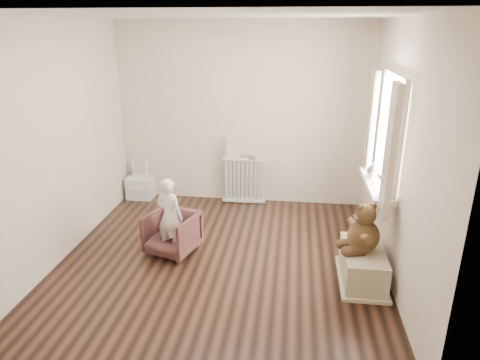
# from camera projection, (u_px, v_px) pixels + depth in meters

# --- Properties ---
(floor) EXTENTS (3.60, 3.60, 0.01)m
(floor) POSITION_uv_depth(u_px,v_px,m) (222.00, 258.00, 4.89)
(floor) COLOR black
(floor) RESTS_ON ground
(ceiling) EXTENTS (3.60, 3.60, 0.01)m
(ceiling) POSITION_uv_depth(u_px,v_px,m) (218.00, 15.00, 4.01)
(ceiling) COLOR white
(ceiling) RESTS_ON ground
(back_wall) EXTENTS (3.60, 0.02, 2.60)m
(back_wall) POSITION_uv_depth(u_px,v_px,m) (242.00, 115.00, 6.13)
(back_wall) COLOR silver
(back_wall) RESTS_ON ground
(front_wall) EXTENTS (3.60, 0.02, 2.60)m
(front_wall) POSITION_uv_depth(u_px,v_px,m) (172.00, 223.00, 2.77)
(front_wall) COLOR silver
(front_wall) RESTS_ON ground
(left_wall) EXTENTS (0.02, 3.60, 2.60)m
(left_wall) POSITION_uv_depth(u_px,v_px,m) (58.00, 143.00, 4.67)
(left_wall) COLOR silver
(left_wall) RESTS_ON ground
(right_wall) EXTENTS (0.02, 3.60, 2.60)m
(right_wall) POSITION_uv_depth(u_px,v_px,m) (399.00, 155.00, 4.23)
(right_wall) COLOR silver
(right_wall) RESTS_ON ground
(window) EXTENTS (0.03, 0.90, 1.10)m
(window) POSITION_uv_depth(u_px,v_px,m) (391.00, 133.00, 4.46)
(window) COLOR white
(window) RESTS_ON right_wall
(window_sill) EXTENTS (0.22, 1.10, 0.06)m
(window_sill) POSITION_uv_depth(u_px,v_px,m) (376.00, 185.00, 4.67)
(window_sill) COLOR silver
(window_sill) RESTS_ON right_wall
(curtain_left) EXTENTS (0.06, 0.26, 1.30)m
(curtain_left) POSITION_uv_depth(u_px,v_px,m) (390.00, 154.00, 3.97)
(curtain_left) COLOR beige
(curtain_left) RESTS_ON right_wall
(curtain_right) EXTENTS (0.06, 0.26, 1.30)m
(curtain_right) POSITION_uv_depth(u_px,v_px,m) (371.00, 127.00, 5.03)
(curtain_right) COLOR beige
(curtain_right) RESTS_ON right_wall
(radiator) EXTENTS (0.65, 0.12, 0.68)m
(radiator) POSITION_uv_depth(u_px,v_px,m) (244.00, 178.00, 6.32)
(radiator) COLOR silver
(radiator) RESTS_ON floor
(paper_doll) EXTENTS (0.19, 0.02, 0.32)m
(paper_doll) POSITION_uv_depth(u_px,v_px,m) (233.00, 148.00, 6.19)
(paper_doll) COLOR beige
(paper_doll) RESTS_ON radiator
(tin_a) EXTENTS (0.11, 0.11, 0.07)m
(tin_a) POSITION_uv_depth(u_px,v_px,m) (253.00, 157.00, 6.19)
(tin_a) COLOR #A59E8C
(tin_a) RESTS_ON radiator
(toy_vanity) EXTENTS (0.39, 0.28, 0.61)m
(toy_vanity) POSITION_uv_depth(u_px,v_px,m) (140.00, 181.00, 6.53)
(toy_vanity) COLOR silver
(toy_vanity) RESTS_ON floor
(armchair) EXTENTS (0.66, 0.67, 0.49)m
(armchair) POSITION_uv_depth(u_px,v_px,m) (172.00, 233.00, 4.95)
(armchair) COLOR #4E2926
(armchair) RESTS_ON floor
(child) EXTENTS (0.38, 0.31, 0.91)m
(child) POSITION_uv_depth(u_px,v_px,m) (170.00, 217.00, 4.83)
(child) COLOR white
(child) RESTS_ON armchair
(toy_bench) EXTENTS (0.41, 0.77, 0.36)m
(toy_bench) POSITION_uv_depth(u_px,v_px,m) (363.00, 263.00, 4.41)
(toy_bench) COLOR #C4B896
(toy_bench) RESTS_ON floor
(teddy_bear) EXTENTS (0.49, 0.42, 0.51)m
(teddy_bear) POSITION_uv_depth(u_px,v_px,m) (365.00, 223.00, 4.23)
(teddy_bear) COLOR #372411
(teddy_bear) RESTS_ON toy_bench
(plush_cat) EXTENTS (0.19, 0.25, 0.19)m
(plush_cat) POSITION_uv_depth(u_px,v_px,m) (374.00, 168.00, 4.80)
(plush_cat) COLOR slate
(plush_cat) RESTS_ON window_sill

